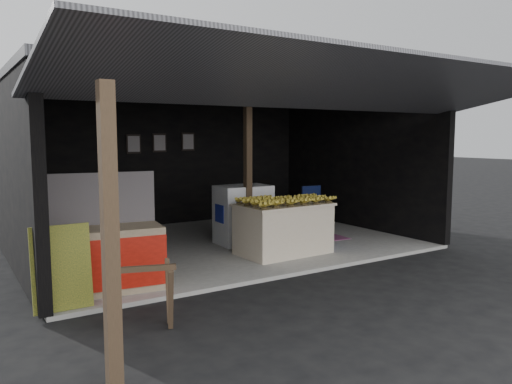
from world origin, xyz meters
TOP-DOWN VIEW (x-y plane):
  - ground at (0.00, 0.00)m, footprint 80.00×80.00m
  - concrete_slab at (0.00, 2.50)m, footprint 7.00×5.00m
  - shophouse at (0.00, 2.82)m, footprint 7.40×7.29m
  - banana_table at (0.53, 1.10)m, footprint 1.61×1.03m
  - banana_pile at (0.53, 1.10)m, footprint 1.49×0.93m
  - white_crate at (0.38, 2.19)m, footprint 1.01×0.71m
  - neighbor_stall at (-2.67, 0.65)m, footprint 1.55×0.85m
  - green_signboard at (-3.28, 0.17)m, footprint 0.66×0.16m
  - sawhorse at (-2.66, -0.76)m, footprint 0.78×0.78m
  - water_barrel at (1.45, 1.25)m, footprint 0.35×0.35m
  - plastic_chair at (2.26, 2.42)m, footprint 0.51×0.51m
  - magenta_rug at (1.65, 1.92)m, footprint 1.57×1.11m
  - picture_frames at (-0.17, 4.89)m, footprint 1.62×0.04m

SIDE VIEW (x-z plane):
  - ground at x=0.00m, z-range 0.00..0.00m
  - concrete_slab at x=0.00m, z-range 0.00..0.06m
  - magenta_rug at x=1.65m, z-range 0.06..0.07m
  - water_barrel at x=1.45m, z-range 0.06..0.58m
  - sawhorse at x=-2.66m, z-range 0.09..0.79m
  - banana_table at x=0.53m, z-range 0.06..0.93m
  - neighbor_stall at x=-2.67m, z-range -0.24..1.29m
  - green_signboard at x=-3.28m, z-range 0.06..1.06m
  - white_crate at x=0.38m, z-range 0.06..1.16m
  - plastic_chair at x=2.26m, z-range 0.15..1.11m
  - banana_pile at x=0.53m, z-range 0.93..1.10m
  - picture_frames at x=-0.17m, z-range 1.70..2.16m
  - shophouse at x=0.00m, z-range 0.59..3.61m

